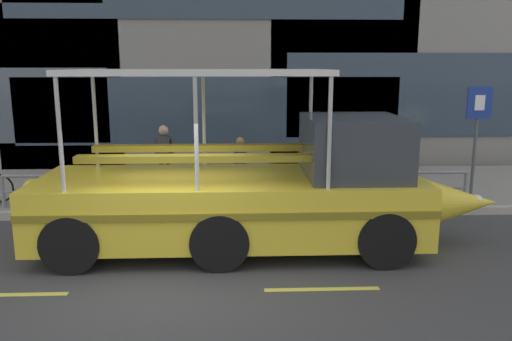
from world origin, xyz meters
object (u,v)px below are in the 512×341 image
at_px(pedestrian_mid_right, 164,153).
at_px(duck_tour_boat, 258,193).
at_px(pedestrian_mid_left, 240,161).
at_px(pedestrian_near_bow, 377,157).
at_px(parking_sign, 477,124).

bearing_deg(pedestrian_mid_right, duck_tour_boat, -57.55).
bearing_deg(pedestrian_mid_left, duck_tour_boat, -84.57).
relative_size(duck_tour_boat, pedestrian_near_bow, 5.78).
height_order(duck_tour_boat, pedestrian_mid_right, duck_tour_boat).
height_order(pedestrian_mid_left, pedestrian_mid_right, pedestrian_mid_right).
height_order(parking_sign, pedestrian_mid_left, parking_sign).
bearing_deg(parking_sign, duck_tour_boat, -153.06).
distance_m(pedestrian_mid_left, pedestrian_mid_right, 1.95).
distance_m(duck_tour_boat, pedestrian_near_bow, 4.81).
xyz_separation_m(pedestrian_near_bow, pedestrian_mid_left, (-3.53, -0.49, -0.00)).
relative_size(duck_tour_boat, pedestrian_mid_right, 4.97).
bearing_deg(pedestrian_mid_left, parking_sign, -3.17).
xyz_separation_m(parking_sign, pedestrian_mid_left, (-5.71, 0.32, -0.94)).
distance_m(pedestrian_near_bow, pedestrian_mid_right, 5.43).
bearing_deg(parking_sign, pedestrian_mid_left, 176.83).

